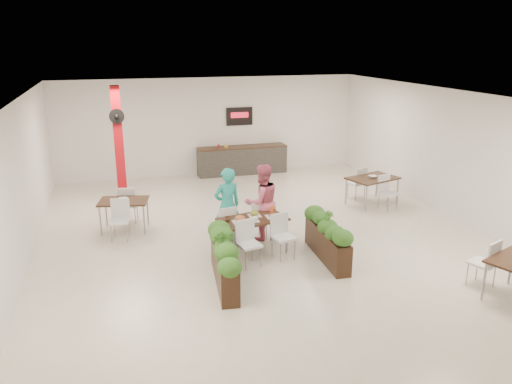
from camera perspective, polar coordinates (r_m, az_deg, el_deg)
ground at (r=11.57m, az=0.88°, el=-5.15°), size 12.00×12.00×0.00m
room_shell at (r=10.97m, az=0.93°, el=4.61°), size 10.10×12.10×3.22m
red_column at (r=14.27m, az=-15.41°, el=5.42°), size 0.40×0.41×3.20m
service_counter at (r=16.87m, az=-1.60°, el=3.75°), size 3.00×0.64×2.20m
main_table at (r=10.57m, az=-0.39°, el=-3.63°), size 1.53×1.83×0.92m
diner_man at (r=11.00m, az=-3.31°, el=-1.58°), size 0.70×0.53×1.72m
diner_woman at (r=11.20m, az=0.68°, el=-1.15°), size 0.96×0.82×1.74m
planter_left at (r=9.29m, az=-3.66°, el=-7.44°), size 0.58×2.04×1.07m
planter_right at (r=10.38m, az=8.15°, el=-5.00°), size 0.49×1.98×1.04m
side_table_a at (r=12.16m, az=-14.87°, el=-1.49°), size 1.25×1.67×0.92m
side_table_b at (r=14.04m, az=13.16°, el=1.19°), size 1.52×1.67×0.92m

